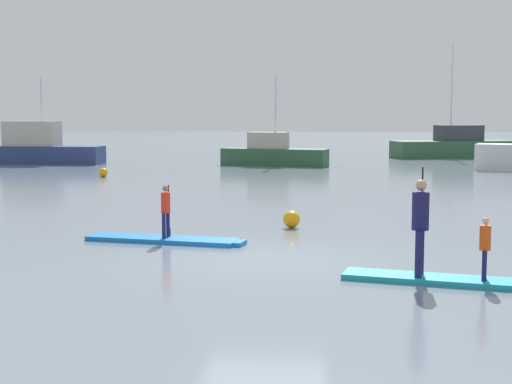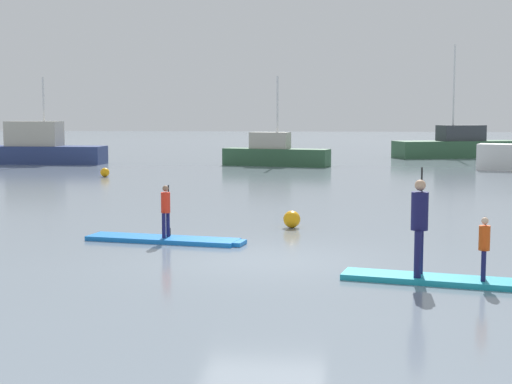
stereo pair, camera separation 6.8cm
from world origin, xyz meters
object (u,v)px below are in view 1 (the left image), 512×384
at_px(paddler_child_solo, 166,208).
at_px(paddleboard_near, 166,240).
at_px(paddler_adult, 420,221).
at_px(paddler_child_front, 485,245).
at_px(mooring_buoy_near, 292,219).
at_px(fishing_boat_green_midground, 38,148).
at_px(mooring_buoy_mid, 103,172).
at_px(paddleboard_far, 437,279).
at_px(motor_boat_small_navy, 457,146).
at_px(trawler_grey_distant, 273,154).

bearing_deg(paddler_child_solo, paddleboard_near, -151.74).
height_order(paddler_adult, paddler_child_front, paddler_adult).
bearing_deg(mooring_buoy_near, fishing_boat_green_midground, 125.28).
distance_m(paddler_child_front, mooring_buoy_mid, 24.89).
xyz_separation_m(paddler_child_solo, paddler_adult, (5.30, -3.46, 0.29)).
distance_m(paddleboard_far, fishing_boat_green_midground, 35.39).
bearing_deg(paddler_child_front, paddler_child_solo, 149.98).
height_order(paddleboard_near, paddler_child_front, paddler_child_front).
xyz_separation_m(paddler_adult, mooring_buoy_mid, (-12.42, 20.71, -0.85)).
bearing_deg(fishing_boat_green_midground, paddler_adult, -56.80).
distance_m(motor_boat_small_navy, mooring_buoy_near, 34.38).
relative_size(paddleboard_far, paddler_adult, 1.76).
bearing_deg(paddleboard_far, paddler_child_front, -10.84).
relative_size(fishing_boat_green_midground, mooring_buoy_mid, 17.47).
distance_m(paddleboard_near, mooring_buoy_mid, 18.66).
distance_m(paddleboard_near, fishing_boat_green_midground, 29.48).
relative_size(paddleboard_near, paddler_child_front, 3.52).
distance_m(motor_boat_small_navy, trawler_grey_distant, 15.23).
xyz_separation_m(paddleboard_far, fishing_boat_green_midground, (-19.55, 29.49, 0.88)).
height_order(paddleboard_far, paddler_child_front, paddler_child_front).
distance_m(paddleboard_near, paddler_child_solo, 0.72).
bearing_deg(paddler_child_solo, fishing_boat_green_midground, 118.26).
bearing_deg(paddler_adult, paddleboard_near, 147.01).
height_order(paddler_adult, mooring_buoy_mid, paddler_adult).
height_order(paddleboard_near, fishing_boat_green_midground, fishing_boat_green_midground).
xyz_separation_m(paddler_adult, trawler_grey_distant, (-5.21, 29.32, -0.36)).
distance_m(paddler_child_solo, paddler_child_front, 7.34).
bearing_deg(trawler_grey_distant, paddleboard_near, -90.24).
xyz_separation_m(motor_boat_small_navy, trawler_grey_distant, (-11.72, -9.72, -0.08)).
bearing_deg(paddler_child_front, paddleboard_near, 150.09).
bearing_deg(mooring_buoy_near, paddler_child_solo, -137.93).
relative_size(paddleboard_far, trawler_grey_distant, 0.53).
height_order(paddler_child_front, mooring_buoy_mid, paddler_child_front).
bearing_deg(mooring_buoy_near, paddleboard_near, -137.99).
relative_size(paddleboard_near, mooring_buoy_near, 8.54).
height_order(paddler_child_solo, paddler_child_front, paddler_child_solo).
bearing_deg(paddler_child_front, fishing_boat_green_midground, 124.42).
relative_size(paddler_child_front, mooring_buoy_mid, 2.51).
height_order(paddleboard_far, trawler_grey_distant, trawler_grey_distant).
distance_m(paddler_child_front, fishing_boat_green_midground, 35.92).
distance_m(paddleboard_far, paddler_adult, 1.05).
bearing_deg(paddleboard_far, paddler_adult, 167.04).
xyz_separation_m(paddleboard_near, fishing_boat_green_midground, (-13.94, 25.97, 0.88)).
distance_m(paddleboard_near, paddler_adult, 6.42).
relative_size(paddler_adult, mooring_buoy_near, 4.25).
bearing_deg(paddler_adult, mooring_buoy_near, 113.85).
height_order(trawler_grey_distant, mooring_buoy_mid, trawler_grey_distant).
height_order(paddleboard_far, mooring_buoy_near, mooring_buoy_near).
bearing_deg(fishing_boat_green_midground, mooring_buoy_near, -54.72).
distance_m(paddler_adult, motor_boat_small_navy, 39.58).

